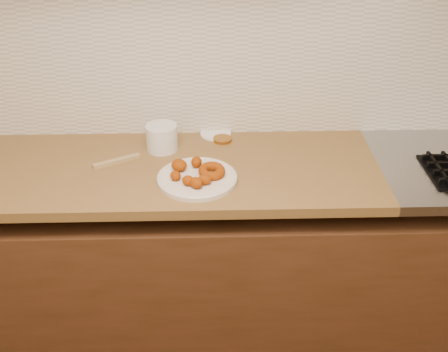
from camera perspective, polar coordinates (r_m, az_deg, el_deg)
The scene contains 11 objects.
wall_back at distance 2.31m, azimuth 2.51°, elevation 14.76°, with size 4.00×0.02×2.70m, color #BAA991.
base_cabinet at distance 2.50m, azimuth 2.48°, elevation -9.09°, with size 3.60×0.60×0.77m, color #522E1C.
butcher_block at distance 2.26m, azimuth -13.89°, elevation 0.43°, with size 2.30×0.62×0.04m, color brown.
backsplash at distance 2.35m, azimuth 2.45°, elevation 11.17°, with size 3.60×0.02×0.60m, color beige.
donut_plate at distance 2.10m, azimuth -2.74°, elevation -0.26°, with size 0.30×0.30×0.02m, color beige.
ring_donut at distance 2.09m, azimuth -1.27°, elevation 0.51°, with size 0.10×0.10×0.04m, color #953103.
fried_dough_chunks at distance 2.08m, azimuth -3.59°, elevation 0.35°, with size 0.17×0.21×0.04m.
plastic_tub at distance 2.31m, azimuth -6.34°, elevation 3.91°, with size 0.13×0.13×0.11m, color silver.
tub_lid at distance 2.43m, azimuth -0.86°, elevation 4.31°, with size 0.13×0.13×0.01m, color white.
brass_jar_lid at distance 2.38m, azimuth -0.15°, elevation 3.75°, with size 0.08×0.08×0.01m, color #A76E2C.
wooden_utensil at distance 2.25m, azimuth -10.85°, elevation 1.51°, with size 0.19×0.02×0.01m, color #9F8455.
Camera 1 is at (-0.16, -0.21, 2.00)m, focal length 45.00 mm.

